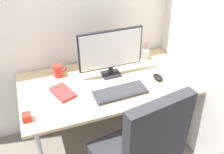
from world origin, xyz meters
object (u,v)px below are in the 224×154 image
Objects in this scene: pen_holder at (145,54)px; coffee_mug at (58,71)px; keyboard at (120,92)px; desk_clamp_accessory at (27,117)px; monitor at (111,51)px; mouse at (158,77)px; notebook at (63,92)px.

pen_holder is 0.83m from coffee_mug.
keyboard is 6.98× the size of desk_clamp_accessory.
monitor reaches higher than mouse.
keyboard is (-0.02, -0.28, -0.22)m from monitor.
monitor is at bearing -3.73° from notebook.
notebook is (-0.43, 0.15, -0.00)m from keyboard.
monitor reaches higher than desk_clamp_accessory.
pen_holder is at bearing -2.56° from notebook.
desk_clamp_accessory is (-1.13, -0.47, -0.02)m from pen_holder.
pen_holder reaches higher than desk_clamp_accessory.
monitor is at bearing 24.68° from desk_clamp_accessory.
monitor is 8.97× the size of desk_clamp_accessory.
mouse is (0.37, 0.08, 0.00)m from keyboard.
pen_holder is 0.87× the size of notebook.
mouse is (0.35, -0.21, -0.21)m from monitor.
notebook is 1.86× the size of coffee_mug.
monitor is 0.51m from notebook.
mouse is 0.80m from notebook.
mouse is at bearing 11.60° from keyboard.
keyboard is 2.00× the size of notebook.
keyboard is at bearing -93.79° from monitor.
keyboard is 0.59m from pen_holder.
mouse is 0.59× the size of pen_holder.
desk_clamp_accessory reaches higher than mouse.
mouse is at bearing -97.18° from pen_holder.
notebook is at bearing -163.88° from monitor.
pen_holder is at bearing 18.61° from monitor.
desk_clamp_accessory is (-1.09, -0.13, 0.01)m from mouse.
monitor is 0.48m from coffee_mug.
desk_clamp_accessory is (-0.71, -0.06, 0.01)m from keyboard.
keyboard is 0.38m from mouse.
coffee_mug is at bearing 163.80° from monitor.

